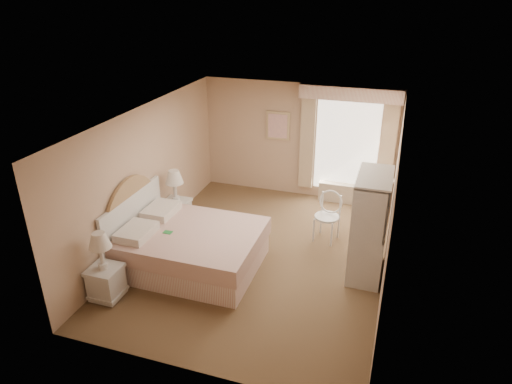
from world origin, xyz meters
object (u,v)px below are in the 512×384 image
(cafe_chair, at_px, (328,212))
(nightstand_far, at_px, (176,207))
(bed, at_px, (184,245))
(nightstand_near, at_px, (105,274))
(armoire, at_px, (369,234))
(round_table, at_px, (375,189))

(cafe_chair, bearing_deg, nightstand_far, -158.69)
(bed, relative_size, cafe_chair, 2.42)
(nightstand_near, bearing_deg, cafe_chair, 44.38)
(bed, distance_m, nightstand_far, 1.36)
(bed, bearing_deg, cafe_chair, 37.28)
(bed, xyz_separation_m, nightstand_far, (-0.73, 1.15, 0.06))
(nightstand_near, height_order, armoire, armoire)
(bed, relative_size, armoire, 1.31)
(bed, xyz_separation_m, nightstand_near, (-0.73, -1.17, 0.04))
(bed, relative_size, nightstand_near, 2.05)
(round_table, height_order, armoire, armoire)
(nightstand_far, relative_size, round_table, 1.60)
(round_table, xyz_separation_m, armoire, (0.06, -2.33, 0.23))
(nightstand_near, xyz_separation_m, armoire, (3.65, 1.90, 0.30))
(nightstand_near, distance_m, nightstand_far, 2.32)
(nightstand_near, distance_m, round_table, 5.55)
(bed, distance_m, nightstand_near, 1.38)
(bed, distance_m, cafe_chair, 2.68)
(nightstand_near, relative_size, round_table, 1.52)
(nightstand_near, relative_size, cafe_chair, 1.18)
(nightstand_far, distance_m, round_table, 4.07)
(bed, relative_size, round_table, 3.11)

